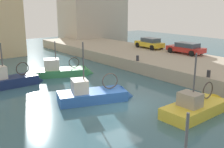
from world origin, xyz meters
TOP-DOWN VIEW (x-y plane):
  - water_surface at (0.00, 0.00)m, footprint 80.00×80.00m
  - quay_wall at (11.50, 0.00)m, footprint 9.00×56.00m
  - fishing_boat_blue at (-0.62, 1.76)m, footprint 5.86×3.53m
  - fishing_boat_yellow at (3.06, -4.13)m, footprint 5.52×2.23m
  - fishing_boat_green at (0.88, 9.61)m, footprint 6.20×3.99m
  - fishing_boat_navy at (-4.34, 9.03)m, footprint 5.69×1.88m
  - parked_car_red at (14.54, 5.54)m, footprint 2.09×4.37m
  - parked_car_yellow at (14.13, 10.91)m, footprint 2.03×4.20m
  - mooring_bollard_mid at (7.35, -2.00)m, footprint 0.28×0.28m
  - mooring_bollard_north at (7.35, 6.00)m, footprint 0.28×0.28m
  - waterfront_building_west at (16.42, 27.20)m, footprint 11.17×6.81m

SIDE VIEW (x-z plane):
  - water_surface at x=0.00m, z-range 0.00..0.00m
  - fishing_boat_yellow at x=3.06m, z-range -2.30..2.51m
  - fishing_boat_blue at x=-0.62m, z-range -2.43..2.67m
  - fishing_boat_navy at x=-4.34m, z-range -2.14..2.38m
  - fishing_boat_green at x=0.88m, z-range -1.97..2.26m
  - quay_wall at x=11.50m, z-range 0.00..1.20m
  - mooring_bollard_mid at x=7.35m, z-range 1.20..1.75m
  - mooring_bollard_north at x=7.35m, z-range 1.20..1.75m
  - parked_car_red at x=14.54m, z-range 1.23..2.51m
  - parked_car_yellow at x=14.13m, z-range 1.22..2.58m
  - waterfront_building_west at x=16.42m, z-range 0.02..15.05m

